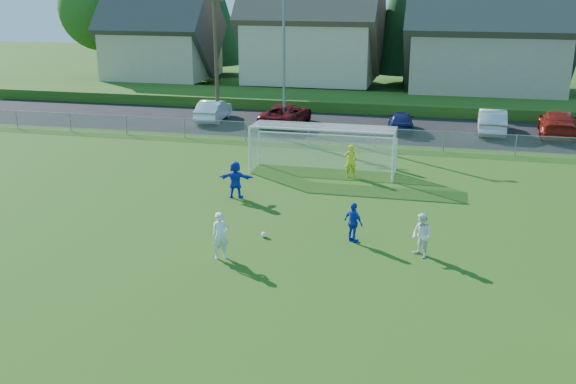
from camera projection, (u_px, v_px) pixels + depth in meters
The scene contains 20 objects.
ground at pixel (227, 316), 20.07m from camera, with size 160.00×160.00×0.00m, color #193D0C.
asphalt_lot at pixel (354, 127), 45.59m from camera, with size 60.00×60.00×0.00m, color black.
grass_embankment at pixel (367, 102), 52.43m from camera, with size 70.00×6.00×0.80m, color #1E420F.
soccer_ball at pixel (264, 235), 26.11m from camera, with size 0.22×0.22×0.22m, color white.
player_white_a at pixel (220, 236), 23.93m from camera, with size 0.63×0.41×1.73m, color white.
player_white_b at pixel (422, 236), 24.09m from camera, with size 0.79×0.62×1.63m, color white.
player_blue_a at pixel (353, 222), 25.49m from camera, with size 0.91×0.38×1.56m, color #1333BA.
player_blue_b at pixel (235, 179), 30.68m from camera, with size 1.59×0.51×1.71m, color #1333BA.
goalkeeper at pixel (351, 161), 33.88m from camera, with size 0.61×0.40×1.68m, color yellow.
car_b at pixel (213, 110), 47.38m from camera, with size 1.57×4.51×1.49m, color white.
car_c at pixel (286, 115), 45.91m from camera, with size 2.48×5.38×1.49m, color #610B0E.
car_e at pixel (401, 121), 44.25m from camera, with size 1.60×3.97×1.35m, color #151C4B.
car_f at pixel (492, 121), 43.53m from camera, with size 1.69×4.86×1.60m, color #BCBCBC.
car_g at pixel (558, 124), 42.67m from camera, with size 2.30×5.67×1.64m, color maroon.
soccer_goal at pixel (324, 142), 34.47m from camera, with size 7.42×1.90×2.50m.
chainlink_fence at pixel (341, 136), 40.29m from camera, with size 52.06×0.06×1.20m.
streetlight at pixel (285, 55), 43.70m from camera, with size 1.38×0.18×9.00m.
utility_pole at pixel (216, 47), 45.64m from camera, with size 1.60×0.26×10.00m.
houses_row at pixel (404, 7), 56.82m from camera, with size 53.90×11.45×13.27m.
tree_row at pixel (398, 9), 62.97m from camera, with size 65.98×12.36×13.80m.
Camera 1 is at (5.90, -17.12, 9.59)m, focal length 42.00 mm.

